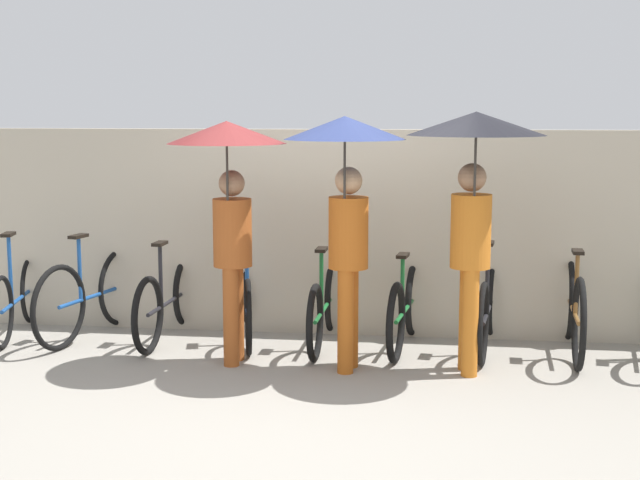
# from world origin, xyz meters

# --- Properties ---
(ground_plane) EXTENTS (30.00, 30.00, 0.00)m
(ground_plane) POSITION_xyz_m (0.00, 0.00, 0.00)
(ground_plane) COLOR gray
(back_wall) EXTENTS (13.81, 0.12, 1.93)m
(back_wall) POSITION_xyz_m (0.00, 1.86, 0.96)
(back_wall) COLOR #B2A893
(back_wall) RESTS_ON ground
(parked_bicycle_0) EXTENTS (0.49, 1.63, 1.04)m
(parked_bicycle_0) POSITION_xyz_m (-2.91, 1.41, 0.36)
(parked_bicycle_0) COLOR black
(parked_bicycle_0) RESTS_ON ground
(parked_bicycle_1) EXTENTS (0.55, 1.73, 0.99)m
(parked_bicycle_1) POSITION_xyz_m (-2.18, 1.43, 0.40)
(parked_bicycle_1) COLOR black
(parked_bicycle_1) RESTS_ON ground
(parked_bicycle_2) EXTENTS (0.44, 1.74, 1.06)m
(parked_bicycle_2) POSITION_xyz_m (-1.45, 1.45, 0.36)
(parked_bicycle_2) COLOR black
(parked_bicycle_2) RESTS_ON ground
(parked_bicycle_3) EXTENTS (0.56, 1.68, 1.02)m
(parked_bicycle_3) POSITION_xyz_m (-0.73, 1.52, 0.36)
(parked_bicycle_3) COLOR black
(parked_bicycle_3) RESTS_ON ground
(parked_bicycle_4) EXTENTS (0.44, 1.71, 1.06)m
(parked_bicycle_4) POSITION_xyz_m (0.00, 1.42, 0.35)
(parked_bicycle_4) COLOR black
(parked_bicycle_4) RESTS_ON ground
(parked_bicycle_5) EXTENTS (0.44, 1.64, 1.09)m
(parked_bicycle_5) POSITION_xyz_m (0.73, 1.42, 0.36)
(parked_bicycle_5) COLOR black
(parked_bicycle_5) RESTS_ON ground
(parked_bicycle_6) EXTENTS (0.44, 1.72, 0.99)m
(parked_bicycle_6) POSITION_xyz_m (1.45, 1.45, 0.37)
(parked_bicycle_6) COLOR black
(parked_bicycle_6) RESTS_ON ground
(parked_bicycle_7) EXTENTS (0.44, 1.79, 1.00)m
(parked_bicycle_7) POSITION_xyz_m (2.18, 1.42, 0.40)
(parked_bicycle_7) COLOR black
(parked_bicycle_7) RESTS_ON ground
(pedestrian_leading) EXTENTS (0.96, 0.96, 2.02)m
(pedestrian_leading) POSITION_xyz_m (-0.68, 0.67, 1.57)
(pedestrian_leading) COLOR #9E4C1E
(pedestrian_leading) RESTS_ON ground
(pedestrian_center) EXTENTS (0.95, 0.95, 2.06)m
(pedestrian_center) POSITION_xyz_m (0.28, 0.59, 1.59)
(pedestrian_center) COLOR #B25619
(pedestrian_center) RESTS_ON ground
(pedestrian_trailing) EXTENTS (1.06, 1.06, 2.09)m
(pedestrian_trailing) POSITION_xyz_m (1.27, 0.63, 1.67)
(pedestrian_trailing) COLOR #C66B1E
(pedestrian_trailing) RESTS_ON ground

